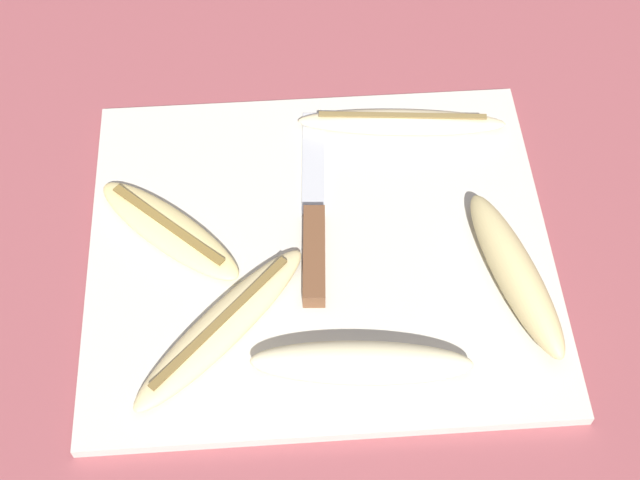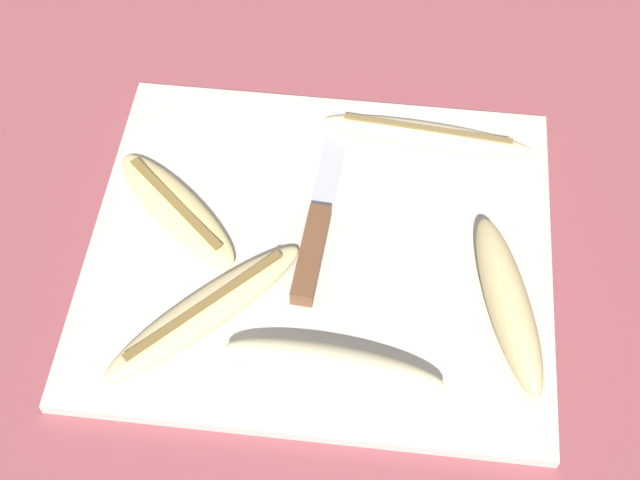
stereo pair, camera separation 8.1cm
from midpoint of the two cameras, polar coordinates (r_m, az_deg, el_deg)
The scene contains 8 objects.
ground_plane at distance 0.83m, azimuth 2.79°, elevation -1.05°, with size 4.00×4.00×0.00m, color #93474C.
cutting_board at distance 0.83m, azimuth 2.81°, elevation -0.83°, with size 0.43×0.37×0.01m.
knife at distance 0.82m, azimuth 2.54°, elevation 0.08°, with size 0.04×0.23×0.02m.
banana_spotted_left at distance 0.80m, azimuth 14.84°, elevation -4.11°, with size 0.08×0.18×0.04m.
banana_mellow_near at distance 0.78m, azimuth -4.35°, elevation -4.73°, with size 0.17×0.17×0.02m.
banana_cream_curved at distance 0.90m, azimuth 9.44°, elevation 6.46°, with size 0.21×0.05×0.02m.
banana_golden_short at distance 0.84m, azimuth -6.48°, elevation 1.84°, with size 0.15×0.15×0.02m.
banana_pale_long at distance 0.74m, azimuth 4.03°, elevation -8.39°, with size 0.19×0.05×0.03m.
Camera 2 is at (0.05, -0.45, 0.70)m, focal length 50.00 mm.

